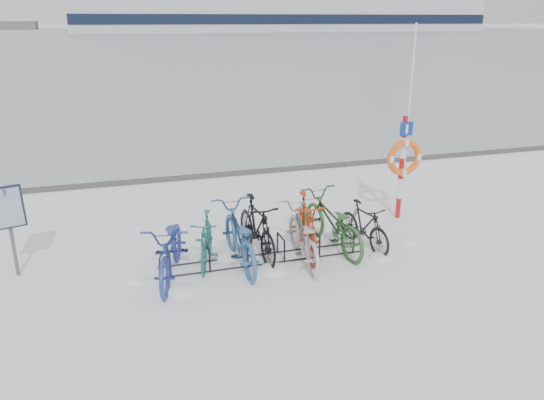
# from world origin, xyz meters

# --- Properties ---
(ground) EXTENTS (900.00, 900.00, 0.00)m
(ground) POSITION_xyz_m (0.00, 0.00, 0.00)
(ground) COLOR white
(ground) RESTS_ON ground
(ice_sheet) EXTENTS (400.00, 298.00, 0.02)m
(ice_sheet) POSITION_xyz_m (0.00, 155.00, 0.01)
(ice_sheet) COLOR #A8B6BE
(ice_sheet) RESTS_ON ground
(quay_edge) EXTENTS (400.00, 0.25, 0.10)m
(quay_edge) POSITION_xyz_m (0.00, 5.90, 0.05)
(quay_edge) COLOR #3F3F42
(quay_edge) RESTS_ON ground
(bike_rack) EXTENTS (4.00, 0.48, 0.46)m
(bike_rack) POSITION_xyz_m (0.00, 0.00, 0.18)
(bike_rack) COLOR black
(bike_rack) RESTS_ON ground
(info_board) EXTENTS (0.60, 0.37, 1.69)m
(info_board) POSITION_xyz_m (-4.45, 0.67, 1.22)
(info_board) COLOR #595B5E
(info_board) RESTS_ON ground
(lifebuoy_station) EXTENTS (0.84, 0.23, 4.35)m
(lifebuoy_station) POSITION_xyz_m (3.67, 1.24, 1.46)
(lifebuoy_station) COLOR #B20E12
(lifebuoy_station) RESTS_ON ground
(bike_0) EXTENTS (1.32, 2.36, 1.17)m
(bike_0) POSITION_xyz_m (-1.75, -0.19, 0.59)
(bike_0) COLOR navy
(bike_0) RESTS_ON ground
(bike_1) EXTENTS (0.91, 1.72, 1.00)m
(bike_1) POSITION_xyz_m (-1.06, 0.21, 0.50)
(bike_1) COLOR #1B645D
(bike_1) RESTS_ON ground
(bike_2) EXTENTS (0.79, 2.24, 1.17)m
(bike_2) POSITION_xyz_m (-0.48, -0.01, 0.59)
(bike_2) COLOR #2B5A90
(bike_2) RESTS_ON ground
(bike_3) EXTENTS (0.72, 2.02, 1.19)m
(bike_3) POSITION_xyz_m (-0.04, 0.29, 0.60)
(bike_3) COLOR black
(bike_3) RESTS_ON ground
(bike_4) EXTENTS (0.93, 2.17, 1.11)m
(bike_4) POSITION_xyz_m (0.71, -0.24, 0.55)
(bike_4) COLOR #AEAFB5
(bike_4) RESTS_ON ground
(bike_5) EXTENTS (0.88, 2.06, 1.20)m
(bike_5) POSITION_xyz_m (0.91, 0.09, 0.60)
(bike_5) COLOR #AD3410
(bike_5) RESTS_ON ground
(bike_6) EXTENTS (1.07, 2.33, 1.18)m
(bike_6) POSITION_xyz_m (1.49, 0.15, 0.59)
(bike_6) COLOR #285427
(bike_6) RESTS_ON ground
(bike_7) EXTENTS (0.76, 1.67, 0.97)m
(bike_7) POSITION_xyz_m (2.14, 0.03, 0.48)
(bike_7) COLOR black
(bike_7) RESTS_ON ground
(snow_drifts) EXTENTS (5.86, 1.99, 0.19)m
(snow_drifts) POSITION_xyz_m (0.15, -0.17, 0.00)
(snow_drifts) COLOR white
(snow_drifts) RESTS_ON ground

